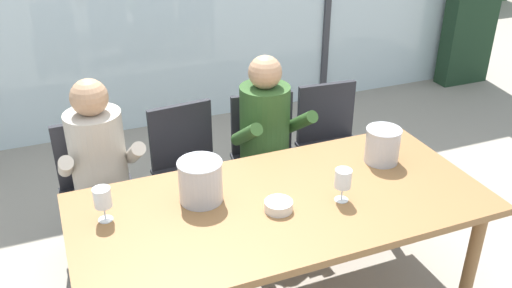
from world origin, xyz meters
name	(u,v)px	position (x,y,z in m)	size (l,w,h in m)	color
ground	(222,212)	(0.00, 1.00, 0.00)	(14.00, 14.00, 0.00)	#9E9384
dining_table	(282,213)	(0.00, 0.00, 0.65)	(2.08, 0.97, 0.72)	olive
chair_near_curtain	(97,182)	(-0.82, 0.90, 0.50)	(0.45, 0.45, 0.86)	#232328
chair_left_of_center	(188,163)	(-0.24, 0.92, 0.50)	(0.48, 0.48, 0.86)	#232328
chair_center	(266,150)	(0.29, 0.90, 0.50)	(0.49, 0.49, 0.86)	#232328
chair_right_of_center	(331,138)	(0.78, 0.89, 0.50)	(0.47, 0.47, 0.86)	#232328
person_beige_jumper	(101,168)	(-0.79, 0.76, 0.67)	(0.47, 0.62, 1.18)	#B7AD9E
person_olive_shirt	(270,136)	(0.26, 0.76, 0.67)	(0.49, 0.63, 1.18)	#2D5123
ice_bucket_primary	(200,180)	(-0.37, 0.16, 0.83)	(0.22, 0.22, 0.22)	#B7B7BC
ice_bucket_secondary	(383,145)	(0.68, 0.16, 0.82)	(0.20, 0.20, 0.20)	#B7B7BC
tasting_bowl	(279,206)	(-0.05, -0.07, 0.75)	(0.14, 0.14, 0.05)	silver
wine_glass_by_left_taster	(343,180)	(0.28, -0.10, 0.84)	(0.08, 0.08, 0.17)	silver
wine_glass_near_bucket	(103,199)	(-0.84, 0.17, 0.84)	(0.08, 0.08, 0.17)	silver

